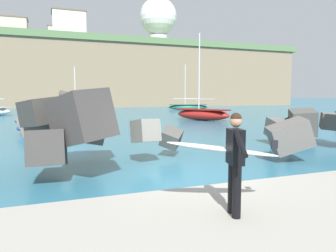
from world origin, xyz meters
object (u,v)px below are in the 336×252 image
(surfer_with_board, at_px, (231,155))
(radar_dome, at_px, (158,19))
(boat_near_left, at_px, (63,122))
(boat_mid_right, at_px, (203,114))
(station_building_west, at_px, (58,36))
(station_building_east, at_px, (69,27))
(station_building_annex, at_px, (14,30))
(boat_far_left, at_px, (78,109))
(boat_far_centre, at_px, (188,107))

(surfer_with_board, height_order, radar_dome, radar_dome)
(boat_near_left, bearing_deg, boat_mid_right, 21.48)
(surfer_with_board, xyz_separation_m, radar_dome, (21.65, 67.88, 19.12))
(station_building_west, xyz_separation_m, station_building_east, (2.20, -3.96, 1.26))
(radar_dome, bearing_deg, station_building_east, -175.82)
(station_building_east, xyz_separation_m, station_building_annex, (-10.97, 3.29, -0.70))
(radar_dome, bearing_deg, surfer_with_board, -107.69)
(radar_dome, height_order, station_building_annex, radar_dome)
(surfer_with_board, xyz_separation_m, boat_mid_right, (10.09, 21.12, -0.69))
(station_building_west, bearing_deg, boat_far_left, -88.01)
(radar_dome, bearing_deg, boat_mid_right, -103.89)
(boat_far_left, bearing_deg, boat_mid_right, -55.32)
(boat_mid_right, bearing_deg, surfer_with_board, -115.53)
(boat_far_centre, xyz_separation_m, station_building_east, (-15.97, 26.24, 16.13))
(station_building_annex, bearing_deg, radar_dome, -3.26)
(boat_near_left, height_order, boat_far_left, boat_far_left)
(surfer_with_board, distance_m, boat_mid_right, 23.42)
(surfer_with_board, height_order, boat_mid_right, boat_mid_right)
(radar_dome, bearing_deg, boat_near_left, -114.85)
(radar_dome, height_order, station_building_east, radar_dome)
(radar_dome, distance_m, station_building_east, 20.89)
(boat_mid_right, bearing_deg, station_building_west, 102.74)
(boat_near_left, bearing_deg, radar_dome, 65.15)
(surfer_with_board, xyz_separation_m, station_building_annex, (-9.81, 69.67, 14.63))
(station_building_east, bearing_deg, boat_far_centre, -58.68)
(station_building_annex, bearing_deg, boat_near_left, -81.94)
(surfer_with_board, relative_size, boat_near_left, 0.37)
(radar_dome, relative_size, station_building_annex, 2.10)
(station_building_east, bearing_deg, radar_dome, 4.18)
(surfer_with_board, height_order, station_building_east, station_building_east)
(station_building_annex, bearing_deg, boat_mid_right, -67.72)
(surfer_with_board, bearing_deg, station_building_east, 89.00)
(boat_near_left, bearing_deg, station_building_west, 88.71)
(station_building_annex, bearing_deg, station_building_east, -16.69)
(surfer_with_board, height_order, boat_far_left, boat_far_left)
(boat_mid_right, height_order, boat_far_left, boat_mid_right)
(surfer_with_board, relative_size, station_building_west, 0.43)
(station_building_west, distance_m, station_building_annex, 8.82)
(boat_far_left, xyz_separation_m, radar_dome, (21.47, 32.44, 19.85))
(station_building_annex, bearing_deg, station_building_west, 4.38)
(boat_near_left, height_order, boat_far_centre, boat_far_centre)
(boat_near_left, relative_size, boat_far_left, 0.99)
(boat_near_left, xyz_separation_m, radar_dome, (23.90, 51.61, 19.81))
(boat_far_left, relative_size, station_building_west, 1.16)
(boat_far_centre, bearing_deg, radar_dome, 80.73)
(boat_far_left, distance_m, boat_far_centre, 17.59)
(station_building_west, distance_m, station_building_east, 4.70)
(station_building_west, height_order, station_building_east, station_building_east)
(station_building_west, bearing_deg, radar_dome, -6.20)
(boat_near_left, height_order, station_building_west, station_building_west)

